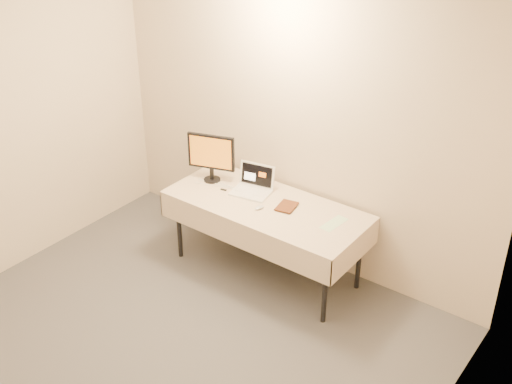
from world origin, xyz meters
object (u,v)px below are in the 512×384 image
Objects in this scene: table at (266,210)px; laptop at (253,185)px; monitor at (211,154)px; book at (279,195)px.

table is 0.29m from laptop.
monitor is (-0.68, 0.06, 0.34)m from table.
monitor is at bearing 168.13° from book.
monitor reaches higher than laptop.
table is at bearing -168.74° from book.
table is at bearing -23.28° from monitor.
laptop is 0.84× the size of monitor.
monitor is 2.23× the size of book.
table is 8.76× the size of book.
monitor is (-0.45, -0.06, 0.22)m from laptop.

